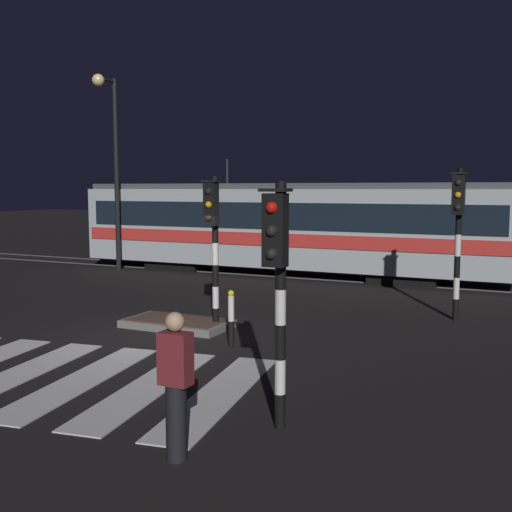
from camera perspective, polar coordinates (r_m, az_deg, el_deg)
The scene contains 12 objects.
ground_plane at distance 12.99m, azimuth -9.53°, elevation -7.57°, with size 120.00×120.00×0.00m, color black.
rail_near at distance 21.22m, azimuth 5.24°, elevation -2.11°, with size 80.00×0.12×0.03m, color #59595E.
rail_far at distance 22.56m, azimuth 6.51°, elevation -1.62°, with size 80.00×0.12×0.03m, color #59595E.
crosswalk_zebra at distance 10.89m, azimuth -18.26°, elevation -10.46°, with size 7.10×4.93×0.02m.
traffic_island at distance 14.04m, azimuth -7.21°, elevation -6.13°, with size 2.35×1.26×0.18m.
traffic_light_median_centre at distance 13.35m, azimuth -3.95°, elevation 2.44°, with size 0.36×0.42×3.34m.
traffic_light_corner_far_right at distance 15.02m, azimuth 18.02°, elevation 3.05°, with size 0.36×0.42×3.53m.
traffic_light_corner_near_right at distance 7.73m, azimuth 1.99°, elevation -1.13°, with size 0.36×0.42×3.17m.
street_lamp_trackside_left at distance 23.79m, azimuth -13.08°, elevation 9.52°, with size 0.44×1.21×7.11m.
tram at distance 22.19m, azimuth 2.74°, elevation 2.77°, with size 15.89×2.58×4.15m.
pedestrian_waiting_at_kerb at distance 7.20m, azimuth -7.36°, elevation -11.62°, with size 0.36×0.24×1.71m.
bollard_island_edge at distance 12.20m, azimuth -2.29°, elevation -5.70°, with size 0.12×0.12×1.11m.
Camera 1 is at (7.31, -10.29, 3.08)m, focal length 43.69 mm.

